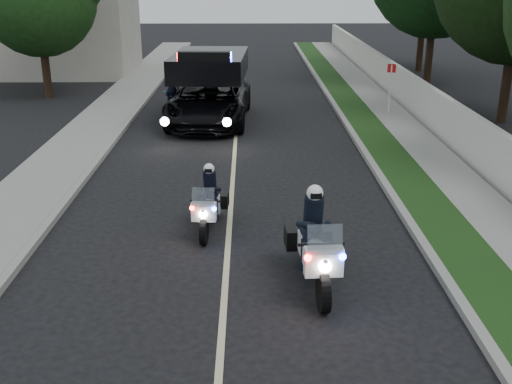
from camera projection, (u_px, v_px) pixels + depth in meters
ground at (223, 317)px, 10.33m from camera, size 120.00×120.00×0.00m
curb_right at (362, 149)px, 19.75m from camera, size 0.20×60.00×0.15m
grass_verge at (384, 148)px, 19.76m from camera, size 1.20×60.00×0.16m
sidewalk_right at (424, 148)px, 19.78m from camera, size 1.40×60.00×0.16m
property_wall at (457, 128)px, 19.56m from camera, size 0.22×60.00×1.50m
curb_left at (107, 150)px, 19.65m from camera, size 0.20×60.00×0.15m
sidewalk_left at (72, 150)px, 19.64m from camera, size 2.00×60.00×0.16m
building_far at (56, 8)px, 33.46m from camera, size 8.00×6.00×7.00m
lane_marking at (235, 151)px, 19.73m from camera, size 0.12×50.00×0.01m
police_moto_left at (210, 230)px, 13.78m from camera, size 0.79×1.85×1.53m
police_moto_right at (313, 284)px, 11.41m from camera, size 0.93×2.28×1.90m
police_suv at (210, 122)px, 23.51m from camera, size 3.19×6.32×3.00m
bicycle at (173, 113)px, 25.01m from camera, size 0.79×1.95×1.00m
cyclist at (173, 113)px, 25.01m from camera, size 0.60×0.42×1.62m
sign_post at (388, 117)px, 24.40m from camera, size 0.43×0.43×2.13m
tree_right_c at (501, 122)px, 23.52m from camera, size 7.42×7.42×10.01m
tree_right_d at (426, 86)px, 30.69m from camera, size 7.22×7.22×10.77m
tree_right_e at (418, 71)px, 35.40m from camera, size 6.37×6.37×10.43m
tree_left_near at (49, 97)px, 28.09m from camera, size 5.10×5.10×8.42m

